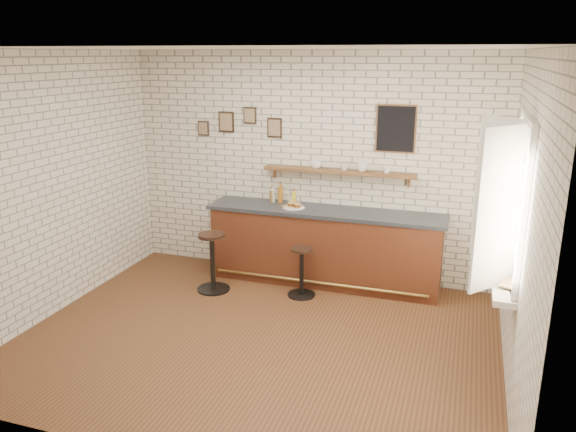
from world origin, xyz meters
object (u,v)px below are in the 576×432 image
Objects in this scene: ciabatta_sandwich at (294,205)px; bar_counter at (324,246)px; condiment_bottle_yellow at (294,198)px; bitters_bottle_brown at (272,196)px; shelf_cup_a at (316,164)px; shelf_cup_b at (344,167)px; shelf_cup_c at (362,167)px; bitters_bottle_white at (272,195)px; bar_stool_right at (302,270)px; book_lower at (501,283)px; book_upper at (502,282)px; bitters_bottle_amber at (280,194)px; sandwich_plate at (294,207)px; shelf_cup_d at (387,170)px; bar_stool_left at (212,260)px.

bar_counter is at bearing 6.31° from ciabatta_sandwich.
bitters_bottle_brown is at bearing 180.00° from condiment_bottle_yellow.
ciabatta_sandwich is at bearing -127.78° from shelf_cup_a.
shelf_cup_b is 0.23m from shelf_cup_c.
bitters_bottle_white is 0.37× the size of bar_stool_right.
book_lower is (2.88, -1.81, -0.17)m from bitters_bottle_white.
bitters_bottle_brown is 3.42m from book_upper.
ciabatta_sandwich is 0.92× the size of bitters_bottle_white.
bitters_bottle_amber is (0.12, -0.00, 0.03)m from bitters_bottle_brown.
condiment_bottle_yellow is (-0.06, 0.20, 0.08)m from sandwich_plate.
sandwich_plate is 1.29× the size of ciabatta_sandwich.
shelf_cup_d is (1.40, 0.04, 0.42)m from bitters_bottle_amber.
shelf_cup_c is (0.59, 0.70, 1.21)m from bar_stool_right.
bar_stool_left is (-0.82, -0.85, -0.68)m from condiment_bottle_yellow.
condiment_bottle_yellow reaches higher than book_lower.
ciabatta_sandwich is at bearing -70.43° from condiment_bottle_yellow.
bar_counter is 14.28× the size of ciabatta_sandwich.
book_lower is at bearing -126.75° from shelf_cup_c.
bitters_bottle_amber is 0.64m from shelf_cup_a.
bitters_bottle_amber is 3.32m from book_upper.
bar_counter is 0.68m from ciabatta_sandwich.
condiment_bottle_yellow is 1.41× the size of shelf_cup_a.
shelf_cup_b is 0.42× the size of book_upper.
bar_counter is at bearing 121.20° from book_lower.
bar_stool_right is (1.13, 0.19, -0.07)m from bar_stool_left.
bar_stool_left is (-1.30, -0.69, -0.10)m from bar_counter.
ciabatta_sandwich is 0.28× the size of bar_stool_left.
bitters_bottle_white reaches higher than ciabatta_sandwich.
book_upper reaches higher than bar_stool_right.
shelf_cup_c is at bearing 25.27° from bar_counter.
ciabatta_sandwich reaches higher than bar_stool_left.
shelf_cup_c is (1.21, 0.04, 0.46)m from bitters_bottle_brown.
bitters_bottle_brown is 1.54× the size of shelf_cup_c.
bar_stool_right is 6.83× the size of shelf_cup_b.
shelf_cup_d is at bearing 23.68° from bar_stool_left.
sandwich_plate is 1.44× the size of condiment_bottle_yellow.
bitters_bottle_amber reaches higher than bar_stool_left.
book_lower is (2.26, -1.16, 0.60)m from bar_stool_right.
bitters_bottle_amber reaches higher than bitters_bottle_brown.
bar_stool_left is 1.83m from shelf_cup_a.
shelf_cup_a reaches higher than shelf_cup_d.
bitters_bottle_brown reaches higher than book_lower.
book_lower is (3.39, -0.97, 0.53)m from bar_stool_left.
bar_stool_left is (-0.89, -0.65, -0.65)m from ciabatta_sandwich.
shelf_cup_d is at bearing 148.12° from book_upper.
condiment_bottle_yellow is (0.31, -0.00, -0.01)m from bitters_bottle_white.
sandwich_plate is 1.25× the size of book_upper.
bitters_bottle_white is at bearing 103.44° from shelf_cup_c.
bar_stool_left is at bearing -126.71° from bitters_bottle_amber.
ciabatta_sandwich reaches higher than sandwich_plate.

